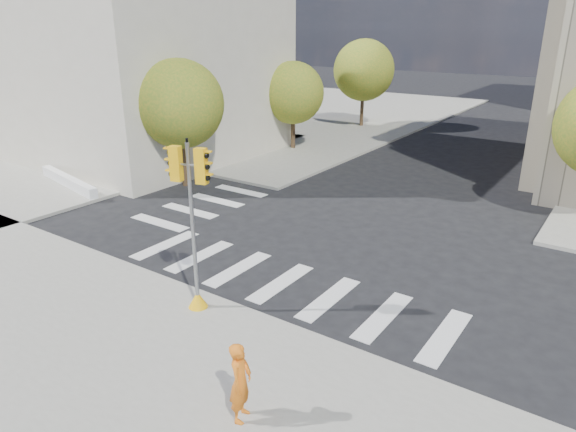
% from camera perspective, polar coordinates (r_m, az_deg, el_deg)
% --- Properties ---
extents(ground, '(160.00, 160.00, 0.00)m').
position_cam_1_polar(ground, '(18.22, 3.15, -5.12)').
color(ground, black).
rests_on(ground, ground).
extents(sidewalk_far_left, '(28.00, 40.00, 0.15)m').
position_cam_1_polar(sidewalk_far_left, '(49.79, -0.77, 11.39)').
color(sidewalk_far_left, gray).
rests_on(sidewalk_far_left, ground).
extents(classical_building, '(19.00, 15.00, 12.70)m').
position_cam_1_polar(classical_building, '(36.09, -18.42, 17.18)').
color(classical_building, beige).
rests_on(classical_building, ground).
extents(tree_lw_near, '(4.40, 4.40, 6.41)m').
position_cam_1_polar(tree_lw_near, '(26.49, -11.94, 12.07)').
color(tree_lw_near, '#382616').
rests_on(tree_lw_near, ground).
extents(tree_lw_mid, '(4.00, 4.00, 5.77)m').
position_cam_1_polar(tree_lw_mid, '(34.15, 0.57, 13.52)').
color(tree_lw_mid, '#382616').
rests_on(tree_lw_mid, ground).
extents(tree_lw_far, '(4.80, 4.80, 6.95)m').
position_cam_1_polar(tree_lw_far, '(42.69, 8.43, 15.73)').
color(tree_lw_far, '#382616').
rests_on(tree_lw_far, ground).
extents(traffic_signal, '(1.08, 0.56, 4.97)m').
position_cam_1_polar(traffic_signal, '(14.45, -10.44, -2.60)').
color(traffic_signal, '#FCB40D').
rests_on(traffic_signal, sidewalk_near).
extents(photographer, '(0.62, 0.76, 1.78)m').
position_cam_1_polar(photographer, '(10.98, -5.29, -17.91)').
color(photographer, orange).
rests_on(photographer, sidewalk_near).
extents(planter_wall, '(5.96, 1.59, 0.50)m').
position_cam_1_polar(planter_wall, '(28.51, -23.22, 3.58)').
color(planter_wall, white).
rests_on(planter_wall, sidewalk_left_near).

